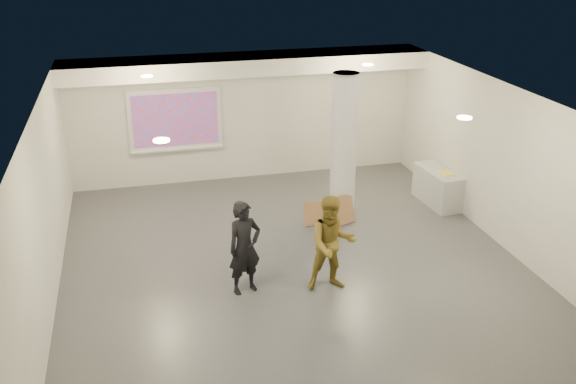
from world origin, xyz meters
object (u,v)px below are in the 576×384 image
object	(u,v)px
credenza	(438,187)
man	(332,244)
projection_screen	(175,120)
woman	(245,248)
column	(344,147)

from	to	relation	value
credenza	man	size ratio (longest dim) A/B	0.80
projection_screen	woman	distance (m)	5.17
column	projection_screen	size ratio (longest dim) A/B	1.43
column	man	xyz separation A→B (m)	(-1.09, -2.69, -0.68)
column	credenza	distance (m)	2.49
woman	man	size ratio (longest dim) A/B	0.97
credenza	man	distance (m)	4.35
projection_screen	woman	xyz separation A→B (m)	(0.62, -5.08, -0.73)
column	projection_screen	bearing A→B (deg)	139.44
projection_screen	man	size ratio (longest dim) A/B	1.28
credenza	man	xyz separation A→B (m)	(-3.31, -2.80, 0.44)
projection_screen	column	bearing A→B (deg)	-40.56
woman	credenza	bearing A→B (deg)	9.72
man	column	bearing A→B (deg)	72.62
man	projection_screen	bearing A→B (deg)	115.24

